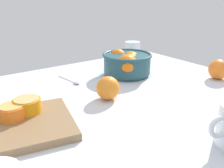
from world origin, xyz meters
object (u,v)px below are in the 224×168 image
fruit_bowl (127,63)px  loose_orange_1 (219,69)px  loose_orange_0 (108,88)px  spoon (72,81)px  second_glass (132,52)px  orange_half_0 (12,112)px  orange_half_1 (27,105)px  cutting_board (10,128)px

fruit_bowl → loose_orange_1: bearing=-43.0°
loose_orange_0 → spoon: bearing=96.4°
second_glass → orange_half_0: bearing=-154.2°
orange_half_0 → loose_orange_0: (31.00, -0.73, 0.00)cm
fruit_bowl → orange_half_0: 55.10cm
loose_orange_1 → orange_half_0: bearing=172.7°
fruit_bowl → loose_orange_1: fruit_bowl is taller
orange_half_1 → loose_orange_0: bearing=-4.4°
fruit_bowl → orange_half_0: bearing=-162.9°
orange_half_0 → loose_orange_0: size_ratio=0.88×
cutting_board → spoon: 39.15cm
loose_orange_0 → spoon: (-2.54, 22.74, -3.62)cm
fruit_bowl → cutting_board: bearing=-160.6°
spoon → orange_half_1: bearing=-139.3°
second_glass → orange_half_0: (-71.00, -34.30, -0.35)cm
orange_half_1 → spoon: orange_half_1 is taller
orange_half_0 → loose_orange_1: size_ratio=0.85×
fruit_bowl → loose_orange_1: (28.52, -26.58, -1.41)cm
orange_half_0 → loose_orange_0: 31.00cm
loose_orange_0 → spoon: loose_orange_0 is taller
orange_half_1 → loose_orange_0: 26.68cm
second_glass → spoon: size_ratio=0.69×
cutting_board → spoon: size_ratio=2.14×
second_glass → spoon: 44.46cm
orange_half_0 → spoon: orange_half_0 is taller
fruit_bowl → loose_orange_1: size_ratio=2.59×
fruit_bowl → loose_orange_0: bearing=-142.1°
orange_half_0 → spoon: bearing=37.7°
cutting_board → orange_half_0: orange_half_0 is taller
loose_orange_0 → second_glass: bearing=41.2°
second_glass → loose_orange_0: 53.17cm
fruit_bowl → loose_orange_1: 39.01cm
loose_orange_1 → cutting_board: bearing=174.9°
cutting_board → orange_half_1: 8.10cm
loose_orange_1 → spoon: bearing=148.4°
second_glass → loose_orange_0: (-40.00, -35.03, -0.35)cm
cutting_board → orange_half_0: 4.55cm
loose_orange_0 → fruit_bowl: bearing=37.9°
spoon → cutting_board: bearing=-140.3°
orange_half_1 → fruit_bowl: bearing=17.1°
fruit_bowl → cutting_board: size_ratio=0.68×
spoon → orange_half_0: bearing=-142.3°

